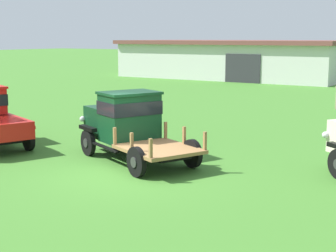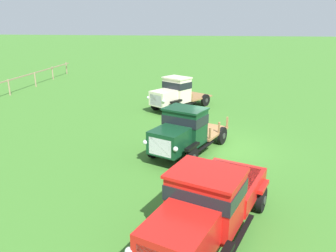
{
  "view_description": "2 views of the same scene",
  "coord_description": "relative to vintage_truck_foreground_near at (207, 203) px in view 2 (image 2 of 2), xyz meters",
  "views": [
    {
      "loc": [
        8.66,
        -11.22,
        3.82
      ],
      "look_at": [
        -0.18,
        2.48,
        1.0
      ],
      "focal_mm": 55.0,
      "sensor_mm": 36.0,
      "label": 1
    },
    {
      "loc": [
        -14.78,
        0.4,
        5.76
      ],
      "look_at": [
        -0.18,
        2.48,
        1.0
      ],
      "focal_mm": 35.0,
      "sensor_mm": 36.0,
      "label": 2
    }
  ],
  "objects": [
    {
      "name": "ground_plane",
      "position": [
        6.98,
        -0.44,
        -1.07
      ],
      "size": [
        240.0,
        240.0,
        0.0
      ],
      "primitive_type": "plane",
      "color": "#3D7528"
    },
    {
      "name": "paddock_fence",
      "position": [
        17.88,
        16.32,
        -0.12
      ],
      "size": [
        19.18,
        0.62,
        1.3
      ],
      "color": "#997F60",
      "rests_on": "ground"
    },
    {
      "name": "vintage_truck_foreground_near",
      "position": [
        0.0,
        0.0,
        0.0
      ],
      "size": [
        5.83,
        3.63,
        2.08
      ],
      "color": "black",
      "rests_on": "ground"
    },
    {
      "name": "vintage_truck_second_in_line",
      "position": [
        5.75,
        1.23,
        0.06
      ],
      "size": [
        5.23,
        3.61,
        2.14
      ],
      "color": "black",
      "rests_on": "ground"
    },
    {
      "name": "vintage_truck_midrow_center",
      "position": [
        13.48,
        2.5,
        0.07
      ],
      "size": [
        4.99,
        4.15,
        2.2
      ],
      "color": "black",
      "rests_on": "ground"
    }
  ]
}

